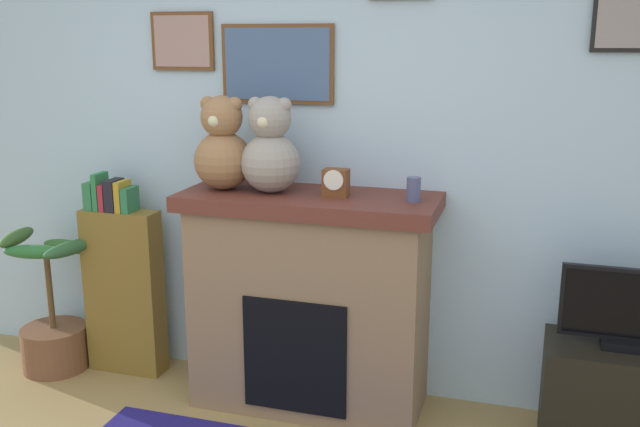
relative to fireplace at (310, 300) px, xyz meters
The scene contains 10 objects.
back_wall 0.79m from the fireplace, 114.72° to the left, with size 5.20×0.15×2.60m.
fireplace is the anchor object (origin of this frame).
bookshelf 1.18m from the fireplace, behind, with size 0.46×0.16×1.21m.
potted_plant 1.63m from the fireplace, behind, with size 0.54×0.47×0.86m.
tv_stand 1.59m from the fireplace, ahead, with size 0.69×0.40×0.55m, color black.
television 1.56m from the fireplace, ahead, with size 0.60×0.14×0.39m.
candle_jar 0.84m from the fireplace, ahead, with size 0.07×0.07×0.12m, color #4C517A.
mantel_clock 0.67m from the fireplace, ahead, with size 0.13×0.09×0.14m.
teddy_bear_tan 0.93m from the fireplace, behind, with size 0.31×0.31×0.49m.
teddy_bear_grey 0.83m from the fireplace, behind, with size 0.31×0.31×0.50m.
Camera 1 is at (1.23, -1.70, 1.96)m, focal length 39.73 mm.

